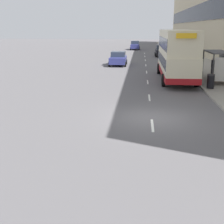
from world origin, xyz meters
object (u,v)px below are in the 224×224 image
at_px(car_1, 118,59).
at_px(pedestrian_3, 213,66).
at_px(car_2, 162,51).
at_px(litter_bin, 211,81).
at_px(bus_shelter, 220,61).
at_px(double_decker_bus_near, 177,54).
at_px(car_0, 135,45).

distance_m(car_1, pedestrian_3, 12.43).
bearing_deg(car_2, pedestrian_3, -80.20).
bearing_deg(litter_bin, bus_shelter, 66.69).
relative_size(bus_shelter, car_2, 0.92).
xyz_separation_m(bus_shelter, car_1, (-9.16, 12.10, -1.04)).
distance_m(car_2, pedestrian_3, 20.79).
bearing_deg(double_decker_bus_near, pedestrian_3, 32.37).
bearing_deg(litter_bin, pedestrian_3, 76.97).
height_order(car_0, car_2, car_2).
relative_size(double_decker_bus_near, car_0, 2.60).
xyz_separation_m(pedestrian_3, litter_bin, (-1.62, -6.98, -0.29)).
xyz_separation_m(bus_shelter, litter_bin, (-1.22, -2.84, -1.21)).
xyz_separation_m(car_0, car_1, (-1.47, -28.09, -0.05)).
relative_size(double_decker_bus_near, car_2, 2.39).
height_order(bus_shelter, litter_bin, bus_shelter).
xyz_separation_m(car_0, pedestrian_3, (8.09, -36.04, 0.08)).
bearing_deg(bus_shelter, double_decker_bus_near, 151.27).
bearing_deg(litter_bin, double_decker_bus_near, 114.08).
bearing_deg(car_0, car_2, 106.29).
distance_m(car_1, litter_bin, 16.92).
height_order(car_0, litter_bin, car_0).
relative_size(car_0, litter_bin, 4.02).
bearing_deg(car_2, double_decker_bus_near, -90.38).
distance_m(bus_shelter, litter_bin, 3.32).
xyz_separation_m(bus_shelter, car_2, (-3.15, 24.64, -0.98)).
relative_size(bus_shelter, pedestrian_3, 2.60).
relative_size(car_0, car_2, 0.92).
bearing_deg(pedestrian_3, double_decker_bus_near, -147.63).
distance_m(car_0, car_1, 28.13).
bearing_deg(car_0, bus_shelter, 100.83).
bearing_deg(pedestrian_3, car_2, 99.80).
bearing_deg(double_decker_bus_near, litter_bin, -65.92).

